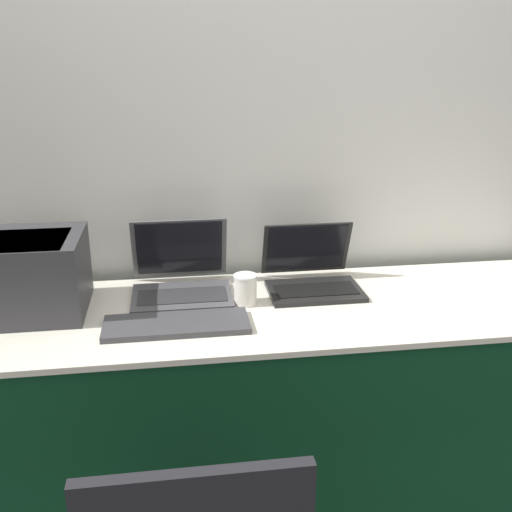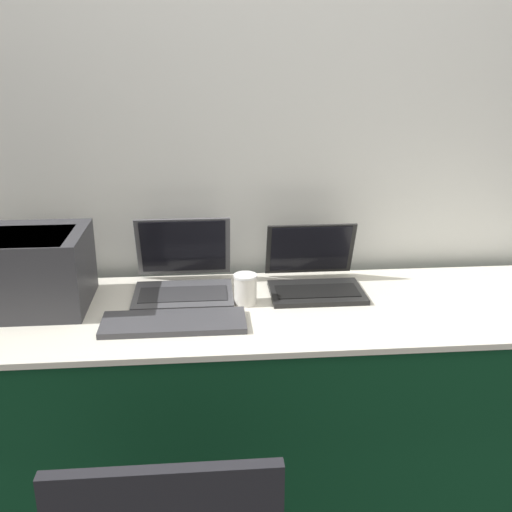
{
  "view_description": "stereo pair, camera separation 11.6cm",
  "coord_description": "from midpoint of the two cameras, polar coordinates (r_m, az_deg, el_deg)",
  "views": [
    {
      "loc": [
        -0.39,
        -1.57,
        1.6
      ],
      "look_at": [
        -0.11,
        0.36,
        0.92
      ],
      "focal_mm": 42.0,
      "sensor_mm": 36.0,
      "label": 1
    },
    {
      "loc": [
        -0.28,
        -1.59,
        1.6
      ],
      "look_at": [
        -0.11,
        0.36,
        0.92
      ],
      "focal_mm": 42.0,
      "sensor_mm": 36.0,
      "label": 2
    }
  ],
  "objects": [
    {
      "name": "table",
      "position": [
        2.29,
        4.4,
        -13.28
      ],
      "size": [
        2.49,
        0.68,
        0.74
      ],
      "color": "#0C381E",
      "rests_on": "ground_plane"
    },
    {
      "name": "coffee_cup",
      "position": [
        2.12,
        0.55,
        -3.19
      ],
      "size": [
        0.08,
        0.08,
        0.11
      ],
      "color": "white",
      "rests_on": "table"
    },
    {
      "name": "printer",
      "position": [
        2.19,
        -19.93,
        -1.06
      ],
      "size": [
        0.43,
        0.34,
        0.27
      ],
      "color": "#333338",
      "rests_on": "table"
    },
    {
      "name": "external_keyboard",
      "position": [
        1.98,
        -6.17,
        -6.34
      ],
      "size": [
        0.47,
        0.18,
        0.02
      ],
      "color": "#3D3D42",
      "rests_on": "table"
    },
    {
      "name": "laptop_right",
      "position": [
        2.26,
        7.02,
        -1.91
      ],
      "size": [
        0.34,
        0.32,
        0.23
      ],
      "color": "black",
      "rests_on": "table"
    },
    {
      "name": "wall_back",
      "position": [
        2.38,
        3.33,
        11.9
      ],
      "size": [
        8.0,
        0.05,
        2.6
      ],
      "color": "silver",
      "rests_on": "ground_plane"
    },
    {
      "name": "laptop_left",
      "position": [
        2.23,
        -5.46,
        -2.0
      ],
      "size": [
        0.36,
        0.35,
        0.26
      ],
      "color": "#4C4C51",
      "rests_on": "table"
    }
  ]
}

